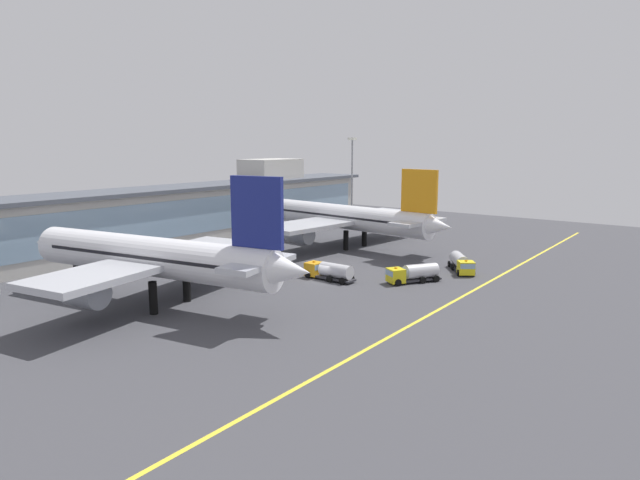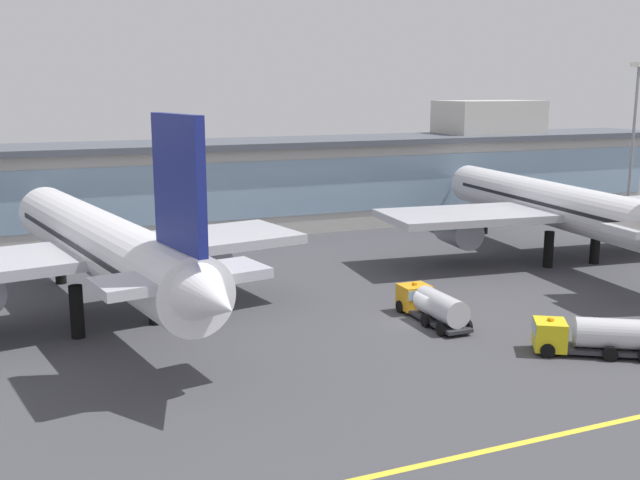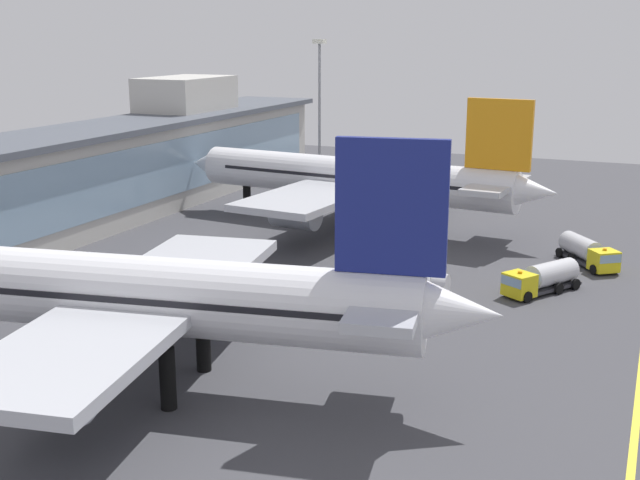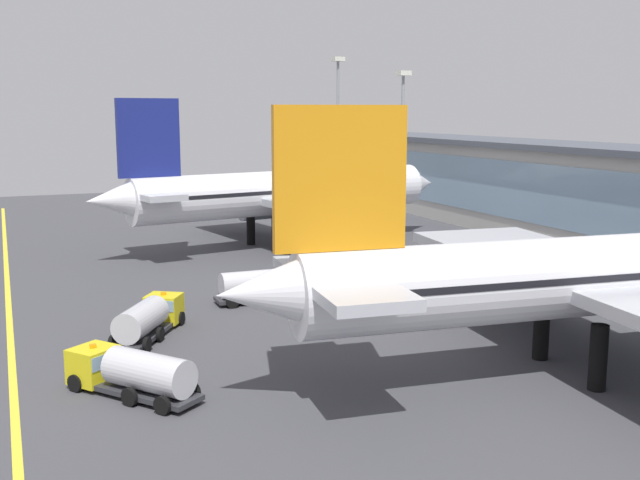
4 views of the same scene
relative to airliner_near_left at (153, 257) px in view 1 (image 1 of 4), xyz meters
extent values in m
plane|color=#424247|center=(23.98, -10.61, -6.71)|extent=(196.49, 196.49, 0.00)
cube|color=yellow|center=(23.98, -32.61, -6.70)|extent=(157.20, 0.50, 0.01)
cube|color=beige|center=(23.98, 35.97, -0.73)|extent=(140.35, 12.00, 11.95)
cube|color=#84A3BC|center=(23.98, 29.92, -0.13)|extent=(134.74, 0.20, 7.65)
cube|color=#4C515B|center=(23.98, 35.97, 5.64)|extent=(143.35, 14.00, 0.80)
cube|color=beige|center=(66.08, 37.97, 8.24)|extent=(16.00, 10.00, 6.00)
cylinder|color=black|center=(-2.72, -3.45, -4.52)|extent=(1.10, 1.10, 4.38)
cylinder|color=black|center=(3.74, -2.30, -4.52)|extent=(1.10, 1.10, 4.38)
cylinder|color=black|center=(-2.69, 15.20, -4.52)|extent=(1.10, 1.10, 4.38)
cylinder|color=white|center=(-0.05, 0.27, 0.13)|extent=(12.34, 40.25, 5.47)
cone|color=white|center=(-3.81, 21.53, 0.13)|extent=(5.97, 5.75, 5.20)
cone|color=white|center=(3.76, -21.26, 0.54)|extent=(5.63, 6.73, 4.65)
cube|color=#84A3BC|center=(-3.25, 18.34, 1.09)|extent=(4.71, 4.49, 1.64)
cube|color=black|center=(-0.05, 0.27, 0.54)|extent=(11.28, 33.97, 0.44)
cube|color=#B7BAC1|center=(-0.05, 0.27, -0.55)|extent=(36.67, 15.63, 0.88)
cylinder|color=#999EA8|center=(-10.10, -0.05, -2.71)|extent=(4.67, 5.78, 3.83)
cylinder|color=#999EA8|center=(9.50, 3.42, -2.71)|extent=(4.67, 5.78, 3.83)
cube|color=navy|center=(3.01, -17.02, 7.24)|extent=(1.90, 7.19, 8.75)
cube|color=#B7BAC1|center=(3.01, -17.02, 0.95)|extent=(11.97, 6.31, 0.70)
cylinder|color=black|center=(48.64, 1.19, -4.64)|extent=(1.10, 1.10, 4.13)
cylinder|color=black|center=(54.80, 0.56, -4.64)|extent=(1.10, 1.10, 4.13)
cylinder|color=black|center=(53.77, 20.77, -4.64)|extent=(1.10, 1.10, 4.13)
cylinder|color=silver|center=(52.08, 4.33, -0.25)|extent=(9.58, 43.79, 5.16)
cone|color=silver|center=(54.46, 27.50, -0.25)|extent=(5.35, 5.12, 4.90)
cone|color=silver|center=(49.67, -19.09, 0.13)|extent=(4.94, 6.10, 4.39)
cube|color=#84A3BC|center=(54.12, 24.23, 0.65)|extent=(4.22, 3.99, 1.55)
cube|color=black|center=(52.08, 4.33, 0.13)|extent=(8.92, 36.87, 0.41)
cube|color=#B7BAC1|center=(52.08, 4.33, -0.90)|extent=(43.10, 14.70, 0.83)
cylinder|color=#999EA8|center=(40.47, 7.10, -2.94)|extent=(4.17, 5.99, 3.61)
cylinder|color=#999EA8|center=(64.00, 4.68, -2.94)|extent=(4.17, 5.99, 3.61)
cube|color=orange|center=(50.12, -14.70, 6.46)|extent=(1.42, 7.85, 8.26)
cube|color=#B7BAC1|center=(50.12, -14.70, 0.52)|extent=(13.94, 6.14, 0.66)
cylinder|color=black|center=(24.74, -7.58, -6.16)|extent=(0.32, 1.10, 1.10)
cylinder|color=black|center=(27.34, -7.62, -6.16)|extent=(0.32, 1.10, 1.10)
cylinder|color=black|center=(24.67, -12.08, -6.16)|extent=(0.32, 1.10, 1.10)
cylinder|color=black|center=(27.27, -12.12, -6.16)|extent=(0.32, 1.10, 1.10)
cylinder|color=black|center=(24.64, -14.60, -6.16)|extent=(0.32, 1.10, 1.10)
cylinder|color=black|center=(27.23, -14.64, -6.16)|extent=(0.32, 1.10, 1.10)
cube|color=#2D2D33|center=(25.97, -11.92, -6.26)|extent=(2.45, 7.59, 0.30)
cube|color=orange|center=(26.03, -7.87, -5.31)|extent=(2.63, 2.38, 2.20)
cube|color=#84A3BC|center=(26.03, -7.87, -4.82)|extent=(2.53, 2.47, 0.88)
cylinder|color=silver|center=(25.97, -12.46, -4.96)|extent=(2.38, 5.61, 2.30)
cube|color=orange|center=(26.03, -7.87, -4.09)|extent=(0.30, 0.40, 0.20)
cylinder|color=black|center=(29.32, -22.10, -6.16)|extent=(1.09, 0.84, 1.10)
cylinder|color=black|center=(30.71, -19.90, -6.16)|extent=(1.09, 0.84, 1.10)
cylinder|color=black|center=(33.12, -24.50, -6.16)|extent=(1.09, 0.84, 1.10)
cylinder|color=black|center=(34.51, -22.30, -6.16)|extent=(1.09, 0.84, 1.10)
cylinder|color=black|center=(35.25, -25.85, -6.16)|extent=(1.09, 0.84, 1.10)
cylinder|color=black|center=(36.64, -23.65, -6.16)|extent=(1.09, 0.84, 1.10)
cube|color=#2D2D33|center=(33.66, -23.31, -6.26)|extent=(7.64, 6.02, 0.30)
cube|color=yellow|center=(30.24, -21.14, -5.31)|extent=(3.37, 3.45, 2.20)
cube|color=#84A3BC|center=(30.24, -21.14, -4.82)|extent=(3.39, 3.41, 0.88)
cylinder|color=silver|center=(34.12, -23.60, -4.96)|extent=(5.95, 4.92, 2.30)
cube|color=orange|center=(30.24, -21.14, -4.09)|extent=(0.30, 0.40, 0.20)
cylinder|color=black|center=(42.81, -29.10, -6.16)|extent=(1.06, 0.90, 1.10)
cylinder|color=black|center=(41.25, -27.01, -6.16)|extent=(1.06, 0.90, 1.10)
cylinder|color=black|center=(46.41, -26.40, -6.16)|extent=(1.06, 0.90, 1.10)
cylinder|color=black|center=(44.86, -24.32, -6.16)|extent=(1.06, 0.90, 1.10)
cylinder|color=black|center=(48.43, -24.90, -6.16)|extent=(1.06, 0.90, 1.10)
cylinder|color=black|center=(46.88, -22.81, -6.16)|extent=(1.06, 0.90, 1.10)
cube|color=#2D2D33|center=(45.49, -25.47, -6.26)|extent=(7.46, 6.40, 0.30)
cube|color=yellow|center=(42.24, -27.89, -5.31)|extent=(3.43, 3.48, 2.20)
cube|color=#84A3BC|center=(42.24, -27.89, -4.82)|extent=(3.44, 3.46, 0.88)
cylinder|color=silver|center=(45.92, -25.15, -4.96)|extent=(5.85, 5.18, 2.30)
cube|color=orange|center=(42.24, -27.89, -4.09)|extent=(0.30, 0.40, 0.20)
cylinder|color=gray|center=(80.02, 20.89, 4.78)|extent=(0.44, 0.44, 22.97)
cube|color=silver|center=(80.02, 20.89, 16.62)|extent=(1.80, 1.80, 0.70)
camera|label=1|loc=(-44.63, -62.81, 15.51)|focal=30.70mm
camera|label=2|loc=(-7.21, -64.38, 13.18)|focal=41.88mm
camera|label=3|loc=(-44.75, -32.51, 17.91)|focal=45.35mm
camera|label=4|loc=(89.50, -32.41, 10.27)|focal=42.81mm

